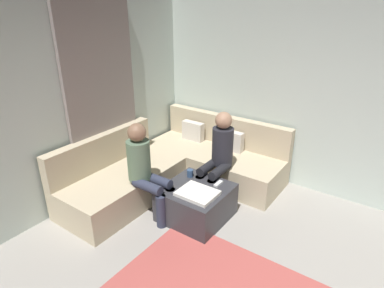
% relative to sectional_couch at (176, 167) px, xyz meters
% --- Properties ---
extents(wall_back, '(6.00, 0.12, 2.70)m').
position_rel_sectional_couch_xyz_m(wall_back, '(2.08, 1.06, 1.07)').
color(wall_back, silver).
rests_on(wall_back, ground_plane).
extents(curtain_panel, '(0.06, 1.10, 2.50)m').
position_rel_sectional_couch_xyz_m(curtain_panel, '(-0.76, -0.58, 0.97)').
color(curtain_panel, gray).
rests_on(curtain_panel, ground_plane).
extents(sectional_couch, '(2.10, 2.55, 0.87)m').
position_rel_sectional_couch_xyz_m(sectional_couch, '(0.00, 0.00, 0.00)').
color(sectional_couch, '#C6B593').
rests_on(sectional_couch, ground_plane).
extents(ottoman, '(0.76, 0.76, 0.42)m').
position_rel_sectional_couch_xyz_m(ottoman, '(0.68, -0.49, -0.07)').
color(ottoman, '#333338').
rests_on(ottoman, ground_plane).
extents(folded_blanket, '(0.44, 0.36, 0.04)m').
position_rel_sectional_couch_xyz_m(folded_blanket, '(0.78, -0.61, 0.16)').
color(folded_blanket, white).
rests_on(folded_blanket, ottoman).
extents(coffee_mug, '(0.08, 0.08, 0.10)m').
position_rel_sectional_couch_xyz_m(coffee_mug, '(0.46, -0.31, 0.19)').
color(coffee_mug, '#334C72').
rests_on(coffee_mug, ottoman).
extents(game_remote, '(0.05, 0.15, 0.02)m').
position_rel_sectional_couch_xyz_m(game_remote, '(0.86, -0.27, 0.15)').
color(game_remote, white).
rests_on(game_remote, ottoman).
extents(person_on_couch_back, '(0.30, 0.60, 1.20)m').
position_rel_sectional_couch_xyz_m(person_on_couch_back, '(0.66, 0.06, 0.38)').
color(person_on_couch_back, black).
rests_on(person_on_couch_back, ground_plane).
extents(person_on_couch_side, '(0.60, 0.30, 1.20)m').
position_rel_sectional_couch_xyz_m(person_on_couch_side, '(0.15, -0.79, 0.38)').
color(person_on_couch_side, '#2D3347').
rests_on(person_on_couch_side, ground_plane).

